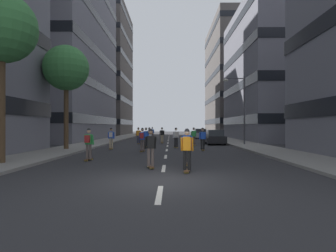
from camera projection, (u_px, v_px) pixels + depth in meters
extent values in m
plane|color=#28282B|center=(168.00, 142.00, 34.56)|extent=(147.07, 147.07, 0.00)
cube|color=gray|center=(108.00, 140.00, 37.70)|extent=(3.35, 67.41, 0.14)
cube|color=gray|center=(229.00, 140.00, 37.56)|extent=(3.35, 67.41, 0.14)
cube|color=silver|center=(159.00, 194.00, 8.05)|extent=(0.16, 2.20, 0.01)
cube|color=silver|center=(164.00, 168.00, 13.05)|extent=(0.16, 2.20, 0.01)
cube|color=silver|center=(166.00, 157.00, 18.05)|extent=(0.16, 2.20, 0.01)
cube|color=silver|center=(167.00, 150.00, 23.05)|extent=(0.16, 2.20, 0.01)
cube|color=silver|center=(167.00, 146.00, 28.05)|extent=(0.16, 2.20, 0.01)
cube|color=silver|center=(168.00, 143.00, 33.05)|extent=(0.16, 2.20, 0.01)
cube|color=silver|center=(168.00, 141.00, 38.05)|extent=(0.16, 2.20, 0.01)
cube|color=silver|center=(169.00, 139.00, 43.05)|extent=(0.16, 2.20, 0.01)
cube|color=silver|center=(169.00, 138.00, 48.05)|extent=(0.16, 2.20, 0.01)
cube|color=silver|center=(169.00, 137.00, 53.05)|extent=(0.16, 2.20, 0.01)
cube|color=silver|center=(169.00, 136.00, 58.05)|extent=(0.16, 2.20, 0.01)
cube|color=silver|center=(169.00, 135.00, 63.05)|extent=(0.16, 2.20, 0.01)
cube|color=slate|center=(52.00, 25.00, 40.68)|extent=(13.55, 23.19, 32.03)
cube|color=black|center=(52.00, 120.00, 40.66)|extent=(13.67, 23.31, 1.10)
cube|color=black|center=(52.00, 87.00, 40.66)|extent=(13.67, 23.31, 1.10)
cube|color=black|center=(52.00, 55.00, 40.67)|extent=(13.67, 23.31, 1.10)
cube|color=black|center=(52.00, 22.00, 40.68)|extent=(13.67, 23.31, 1.10)
cube|color=#4C4744|center=(98.00, 72.00, 66.07)|extent=(13.55, 18.62, 28.29)
cube|color=black|center=(98.00, 122.00, 66.05)|extent=(13.67, 18.74, 1.10)
cube|color=black|center=(98.00, 101.00, 66.06)|extent=(13.67, 18.74, 1.10)
cube|color=black|center=(98.00, 81.00, 66.07)|extent=(13.67, 18.74, 1.10)
cube|color=black|center=(98.00, 60.00, 66.07)|extent=(13.67, 18.74, 1.10)
cube|color=black|center=(98.00, 39.00, 66.08)|extent=(13.67, 18.74, 1.10)
cube|color=black|center=(98.00, 18.00, 66.09)|extent=(13.67, 18.74, 1.10)
cube|color=slate|center=(286.00, 75.00, 40.37)|extent=(13.55, 19.64, 18.09)
cube|color=black|center=(286.00, 120.00, 40.36)|extent=(13.67, 19.76, 1.10)
cube|color=black|center=(286.00, 88.00, 40.37)|extent=(13.67, 19.76, 1.10)
cube|color=black|center=(286.00, 55.00, 40.37)|extent=(13.67, 19.76, 1.10)
cube|color=black|center=(286.00, 23.00, 40.38)|extent=(13.67, 19.76, 1.10)
cube|color=#4C4744|center=(241.00, 80.00, 65.77)|extent=(13.55, 23.56, 24.88)
cube|color=black|center=(241.00, 122.00, 65.76)|extent=(13.67, 23.68, 1.10)
cube|color=black|center=(241.00, 99.00, 65.76)|extent=(13.67, 23.68, 1.10)
cube|color=black|center=(241.00, 77.00, 65.77)|extent=(13.67, 23.68, 1.10)
cube|color=black|center=(241.00, 55.00, 65.78)|extent=(13.67, 23.68, 1.10)
cube|color=black|center=(241.00, 33.00, 65.79)|extent=(13.67, 23.68, 1.10)
cube|color=black|center=(215.00, 139.00, 30.66)|extent=(1.80, 4.40, 0.70)
cube|color=#2D3338|center=(215.00, 133.00, 30.51)|extent=(1.60, 2.10, 0.64)
cylinder|color=black|center=(205.00, 141.00, 32.12)|extent=(0.22, 0.64, 0.64)
cylinder|color=black|center=(220.00, 141.00, 32.10)|extent=(0.22, 0.64, 0.64)
cylinder|color=black|center=(209.00, 142.00, 29.22)|extent=(0.22, 0.64, 0.64)
cylinder|color=black|center=(225.00, 142.00, 29.20)|extent=(0.22, 0.64, 0.64)
cube|color=#B2B7BF|center=(200.00, 135.00, 45.87)|extent=(1.80, 4.40, 0.70)
cube|color=#2D3338|center=(200.00, 131.00, 45.73)|extent=(1.60, 2.10, 0.64)
cylinder|color=black|center=(194.00, 136.00, 47.33)|extent=(0.22, 0.64, 0.64)
cylinder|color=black|center=(204.00, 136.00, 47.32)|extent=(0.22, 0.64, 0.64)
cylinder|color=black|center=(196.00, 137.00, 44.43)|extent=(0.22, 0.64, 0.64)
cylinder|color=black|center=(206.00, 137.00, 44.42)|extent=(0.22, 0.64, 0.64)
cylinder|color=#4C3823|center=(1.00, 107.00, 13.97)|extent=(0.36, 0.36, 5.31)
sphere|color=#387A3D|center=(1.00, 27.00, 13.98)|extent=(3.36, 3.36, 3.36)
cylinder|color=#4C3823|center=(66.00, 116.00, 22.64)|extent=(0.36, 0.36, 5.05)
sphere|color=#387A3D|center=(66.00, 68.00, 22.65)|extent=(3.50, 3.50, 3.50)
cylinder|color=#3F3F44|center=(244.00, 111.00, 28.32)|extent=(0.16, 0.16, 6.50)
cylinder|color=#3F3F44|center=(235.00, 79.00, 28.33)|extent=(1.80, 0.10, 0.10)
ellipsoid|color=silver|center=(226.00, 80.00, 28.34)|extent=(0.50, 0.30, 0.24)
cube|color=brown|center=(152.00, 138.00, 43.52)|extent=(0.32, 0.92, 0.02)
cylinder|color=#D8BF4C|center=(152.00, 139.00, 43.84)|extent=(0.19, 0.09, 0.07)
cylinder|color=#D8BF4C|center=(152.00, 139.00, 43.21)|extent=(0.19, 0.09, 0.07)
cylinder|color=#594C47|center=(152.00, 136.00, 43.51)|extent=(0.16, 0.16, 0.80)
cylinder|color=#594C47|center=(153.00, 136.00, 43.53)|extent=(0.16, 0.16, 0.80)
cube|color=blue|center=(152.00, 131.00, 43.52)|extent=(0.34, 0.24, 0.55)
cylinder|color=blue|center=(151.00, 131.00, 43.55)|extent=(0.12, 0.24, 0.55)
cylinder|color=blue|center=(154.00, 131.00, 43.60)|extent=(0.12, 0.24, 0.55)
sphere|color=beige|center=(152.00, 128.00, 43.54)|extent=(0.22, 0.22, 0.22)
sphere|color=black|center=(152.00, 128.00, 43.55)|extent=(0.21, 0.21, 0.21)
cube|color=brown|center=(142.00, 151.00, 21.57)|extent=(0.35, 0.92, 0.02)
cylinder|color=#D8BF4C|center=(143.00, 151.00, 21.89)|extent=(0.19, 0.10, 0.07)
cylinder|color=#D8BF4C|center=(141.00, 152.00, 21.26)|extent=(0.19, 0.10, 0.07)
cylinder|color=#594C47|center=(141.00, 145.00, 21.59)|extent=(0.16, 0.16, 0.80)
cylinder|color=#594C47|center=(144.00, 145.00, 21.56)|extent=(0.16, 0.16, 0.80)
cube|color=blue|center=(142.00, 136.00, 21.57)|extent=(0.35, 0.25, 0.55)
cylinder|color=blue|center=(140.00, 136.00, 21.66)|extent=(0.13, 0.24, 0.55)
cylinder|color=blue|center=(145.00, 136.00, 21.58)|extent=(0.13, 0.24, 0.55)
sphere|color=tan|center=(142.00, 130.00, 21.59)|extent=(0.22, 0.22, 0.22)
sphere|color=black|center=(142.00, 129.00, 21.59)|extent=(0.21, 0.21, 0.21)
cube|color=#A52626|center=(142.00, 136.00, 21.40)|extent=(0.28, 0.20, 0.40)
cube|color=brown|center=(149.00, 144.00, 30.43)|extent=(0.41, 0.92, 0.02)
cylinder|color=#D8BF4C|center=(149.00, 144.00, 30.74)|extent=(0.19, 0.11, 0.07)
cylinder|color=#D8BF4C|center=(150.00, 144.00, 30.12)|extent=(0.19, 0.11, 0.07)
cylinder|color=#2D334C|center=(148.00, 140.00, 30.41)|extent=(0.17, 0.17, 0.80)
cylinder|color=#2D334C|center=(150.00, 140.00, 30.45)|extent=(0.17, 0.17, 0.80)
cube|color=white|center=(149.00, 133.00, 30.43)|extent=(0.36, 0.27, 0.55)
cylinder|color=white|center=(147.00, 133.00, 30.43)|extent=(0.14, 0.24, 0.55)
cylinder|color=white|center=(151.00, 133.00, 30.53)|extent=(0.14, 0.24, 0.55)
sphere|color=#997051|center=(149.00, 129.00, 30.45)|extent=(0.22, 0.22, 0.22)
sphere|color=black|center=(149.00, 128.00, 30.45)|extent=(0.21, 0.21, 0.21)
cube|color=brown|center=(111.00, 148.00, 23.97)|extent=(0.24, 0.91, 0.02)
cylinder|color=#D8BF4C|center=(112.00, 148.00, 24.29)|extent=(0.18, 0.08, 0.07)
cylinder|color=#D8BF4C|center=(110.00, 149.00, 23.65)|extent=(0.18, 0.08, 0.07)
cylinder|color=tan|center=(110.00, 143.00, 23.97)|extent=(0.15, 0.15, 0.80)
cylinder|color=tan|center=(112.00, 143.00, 23.97)|extent=(0.15, 0.15, 0.80)
cube|color=blue|center=(111.00, 135.00, 23.97)|extent=(0.33, 0.21, 0.55)
cylinder|color=blue|center=(109.00, 135.00, 24.01)|extent=(0.10, 0.23, 0.55)
cylinder|color=blue|center=(114.00, 135.00, 24.03)|extent=(0.10, 0.23, 0.55)
sphere|color=#997051|center=(111.00, 129.00, 23.99)|extent=(0.22, 0.22, 0.22)
sphere|color=black|center=(111.00, 129.00, 23.99)|extent=(0.21, 0.21, 0.21)
cube|color=beige|center=(111.00, 135.00, 23.79)|extent=(0.27, 0.17, 0.40)
cube|color=brown|center=(194.00, 145.00, 28.60)|extent=(0.41, 0.92, 0.02)
cylinder|color=#D8BF4C|center=(193.00, 145.00, 28.91)|extent=(0.19, 0.11, 0.07)
cylinder|color=#D8BF4C|center=(195.00, 145.00, 28.28)|extent=(0.19, 0.11, 0.07)
cylinder|color=#594C47|center=(193.00, 141.00, 28.57)|extent=(0.17, 0.17, 0.80)
cylinder|color=#594C47|center=(195.00, 140.00, 28.62)|extent=(0.17, 0.17, 0.80)
cube|color=green|center=(194.00, 134.00, 28.60)|extent=(0.36, 0.27, 0.55)
cylinder|color=green|center=(191.00, 134.00, 28.59)|extent=(0.14, 0.24, 0.55)
cylinder|color=green|center=(196.00, 134.00, 28.70)|extent=(0.14, 0.24, 0.55)
sphere|color=beige|center=(194.00, 129.00, 28.62)|extent=(0.22, 0.22, 0.22)
sphere|color=black|center=(194.00, 128.00, 28.62)|extent=(0.21, 0.21, 0.21)
cube|color=brown|center=(162.00, 142.00, 32.87)|extent=(0.34, 0.92, 0.02)
cylinder|color=#D8BF4C|center=(162.00, 143.00, 33.19)|extent=(0.19, 0.10, 0.07)
cylinder|color=#D8BF4C|center=(162.00, 143.00, 32.55)|extent=(0.19, 0.10, 0.07)
cylinder|color=tan|center=(161.00, 139.00, 32.86)|extent=(0.16, 0.16, 0.80)
cylinder|color=tan|center=(163.00, 139.00, 32.88)|extent=(0.16, 0.16, 0.80)
cube|color=black|center=(162.00, 133.00, 32.87)|extent=(0.35, 0.25, 0.55)
cylinder|color=black|center=(160.00, 133.00, 32.89)|extent=(0.13, 0.24, 0.55)
cylinder|color=black|center=(164.00, 133.00, 32.95)|extent=(0.13, 0.24, 0.55)
sphere|color=tan|center=(162.00, 129.00, 32.89)|extent=(0.22, 0.22, 0.22)
sphere|color=black|center=(162.00, 128.00, 32.89)|extent=(0.21, 0.21, 0.21)
cube|color=brown|center=(89.00, 159.00, 15.95)|extent=(0.33, 0.92, 0.02)
cylinder|color=#D8BF4C|center=(91.00, 159.00, 16.27)|extent=(0.19, 0.10, 0.07)
cylinder|color=#D8BF4C|center=(86.00, 161.00, 15.64)|extent=(0.19, 0.10, 0.07)
cylinder|color=#594C47|center=(87.00, 152.00, 15.97)|extent=(0.16, 0.16, 0.80)
cylinder|color=#594C47|center=(90.00, 152.00, 15.94)|extent=(0.16, 0.16, 0.80)
cube|color=green|center=(89.00, 139.00, 15.96)|extent=(0.35, 0.25, 0.55)
cylinder|color=green|center=(85.00, 140.00, 16.04)|extent=(0.12, 0.24, 0.55)
cylinder|color=green|center=(93.00, 140.00, 15.97)|extent=(0.12, 0.24, 0.55)
sphere|color=tan|center=(89.00, 131.00, 15.98)|extent=(0.22, 0.22, 0.22)
sphere|color=black|center=(89.00, 130.00, 15.98)|extent=(0.21, 0.21, 0.21)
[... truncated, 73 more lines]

